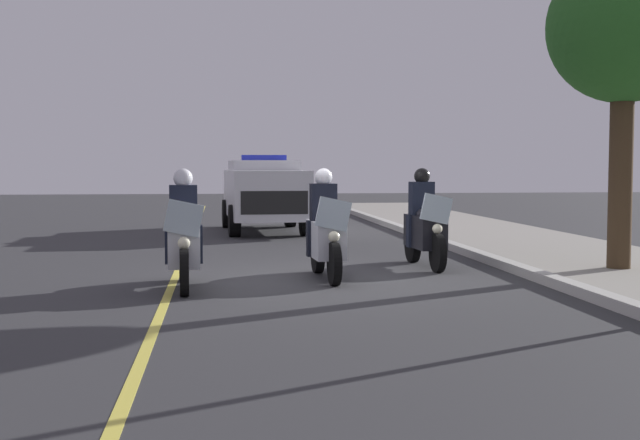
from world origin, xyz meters
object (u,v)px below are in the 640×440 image
at_px(tree_mid_block, 624,30).
at_px(police_motorcycle_lead_right, 325,234).
at_px(police_motorcycle_lead_left, 184,240).
at_px(police_motorcycle_trailing, 425,227).
at_px(police_suv, 264,192).

bearing_deg(tree_mid_block, police_motorcycle_lead_right, -90.24).
height_order(police_motorcycle_lead_left, police_motorcycle_trailing, same).
bearing_deg(police_motorcycle_lead_left, police_suv, 170.60).
bearing_deg(police_suv, police_motorcycle_lead_right, 2.73).
bearing_deg(police_motorcycle_lead_right, police_motorcycle_trailing, 124.12).
distance_m(police_motorcycle_lead_left, police_motorcycle_trailing, 4.52).
distance_m(police_motorcycle_lead_right, police_motorcycle_trailing, 2.29).
height_order(police_suv, tree_mid_block, tree_mid_block).
xyz_separation_m(police_suv, tree_mid_block, (9.51, 5.25, 2.85)).
bearing_deg(police_motorcycle_trailing, police_motorcycle_lead_left, -63.51).
bearing_deg(police_motorcycle_lead_right, police_suv, -177.27).
height_order(police_motorcycle_lead_left, police_motorcycle_lead_right, same).
xyz_separation_m(police_motorcycle_lead_right, tree_mid_block, (0.02, 4.80, 3.22)).
distance_m(police_motorcycle_lead_right, police_suv, 9.51).
relative_size(police_motorcycle_lead_left, police_motorcycle_lead_right, 1.00).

